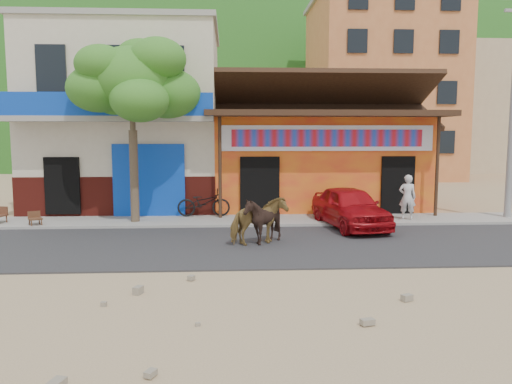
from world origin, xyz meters
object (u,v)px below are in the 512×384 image
cow_dark (263,221)px  scooter (204,203)px  red_car (350,207)px  tree (133,130)px  cafe_chair_right (35,213)px  pedestrian (407,197)px  cow_tan (259,221)px

cow_dark → scooter: (-1.78, 4.14, -0.08)m
red_car → tree: bearing=162.6°
red_car → cafe_chair_right: 10.00m
cow_dark → tree: bearing=-133.8°
red_car → pedestrian: (2.17, 0.86, 0.19)m
red_car → scooter: red_car is taller
cow_dark → cafe_chair_right: (-7.05, 2.75, -0.16)m
red_car → pedestrian: bearing=12.6°
cow_dark → pedestrian: pedestrian is taller
cow_dark → scooter: bearing=-161.4°
tree → cow_dark: size_ratio=4.71×
tree → pedestrian: (9.10, -0.14, -2.24)m
pedestrian → cafe_chair_right: size_ratio=1.90×
cow_tan → pedestrian: (5.21, 3.20, 0.20)m
cow_dark → cafe_chair_right: bearing=-116.0°
tree → cow_tan: 5.67m
scooter → cafe_chair_right: bearing=102.8°
cow_tan → red_car: bearing=-77.2°
tree → scooter: bearing=21.9°
red_car → pedestrian: pedestrian is taller
cow_tan → red_car: (3.05, 2.33, 0.01)m
red_car → scooter: 5.08m
tree → scooter: (2.22, 0.89, -2.52)m
cow_tan → cow_dark: (0.11, 0.08, -0.00)m
cow_dark → red_car: size_ratio=0.33×
tree → scooter: 3.47m
red_car → scooter: (-4.72, 1.89, -0.09)m
cow_tan → cow_dark: bearing=-78.6°
cafe_chair_right → pedestrian: bearing=-30.5°
tree → cow_dark: tree is taller
cow_tan → pedestrian: pedestrian is taller
tree → cafe_chair_right: size_ratio=7.48×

